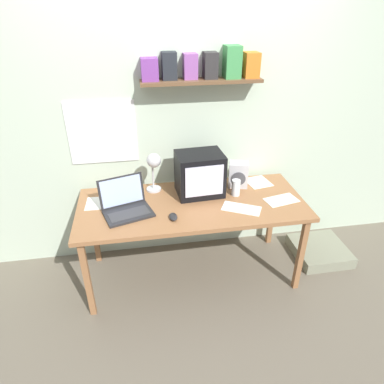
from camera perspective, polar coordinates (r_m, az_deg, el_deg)
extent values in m
plane|color=#6A6152|center=(3.21, 0.00, -13.25)|extent=(12.00, 12.00, 0.00)
cube|color=beige|center=(2.95, -1.55, 12.20)|extent=(5.60, 0.06, 2.60)
cube|color=white|center=(2.93, -14.73, 9.54)|extent=(0.55, 0.01, 0.52)
cube|color=brown|center=(2.78, 1.59, 18.00)|extent=(0.95, 0.18, 0.02)
cube|color=#783A93|center=(2.74, -7.10, 19.64)|extent=(0.13, 0.13, 0.16)
cube|color=#21252B|center=(2.75, -3.83, 20.24)|extent=(0.11, 0.11, 0.20)
cube|color=#8B4D9B|center=(2.78, -0.31, 20.23)|extent=(0.10, 0.11, 0.19)
cube|color=#2A292A|center=(2.80, 3.06, 20.34)|extent=(0.10, 0.12, 0.19)
cube|color=#3F904D|center=(2.83, 6.71, 20.75)|extent=(0.12, 0.14, 0.24)
cube|color=orange|center=(2.88, 9.78, 20.17)|extent=(0.11, 0.14, 0.19)
cube|color=#99663F|center=(2.77, 0.00, -2.12)|extent=(1.82, 0.77, 0.03)
cube|color=#99663F|center=(2.74, -17.06, -13.75)|extent=(0.04, 0.05, 0.71)
cube|color=#99663F|center=(2.98, 17.66, -9.92)|extent=(0.04, 0.05, 0.71)
cube|color=#99663F|center=(3.24, -16.01, -6.01)|extent=(0.04, 0.05, 0.71)
cube|color=#99663F|center=(3.44, 13.16, -3.33)|extent=(0.04, 0.05, 0.71)
cube|color=black|center=(2.82, 1.28, 3.04)|extent=(0.39, 0.31, 0.36)
cube|color=silver|center=(2.68, 2.07, 1.84)|extent=(0.31, 0.03, 0.26)
cube|color=#232326|center=(2.65, -10.53, -3.56)|extent=(0.41, 0.33, 0.02)
cube|color=#38383A|center=(2.63, -10.43, -3.57)|extent=(0.33, 0.21, 0.00)
cube|color=#232326|center=(2.70, -11.67, 0.16)|extent=(0.35, 0.15, 0.24)
cube|color=#A9BDEB|center=(2.70, -11.67, 0.16)|extent=(0.32, 0.14, 0.21)
cylinder|color=silver|center=(2.96, -6.39, 0.49)|extent=(0.13, 0.13, 0.01)
cylinder|color=silver|center=(2.89, -6.55, 3.16)|extent=(0.02, 0.02, 0.29)
sphere|color=silver|center=(2.76, -6.38, 5.26)|extent=(0.12, 0.12, 0.12)
cylinder|color=white|center=(2.86, 7.32, 0.74)|extent=(0.07, 0.07, 0.14)
cylinder|color=#4CC656|center=(2.87, 7.30, 0.40)|extent=(0.06, 0.06, 0.10)
cube|color=silver|center=(2.98, 7.72, 2.94)|extent=(0.19, 0.16, 0.22)
cylinder|color=#4C4C51|center=(2.93, 7.74, 2.19)|extent=(0.12, 0.04, 0.12)
ellipsoid|color=#232326|center=(2.56, -3.15, -4.14)|extent=(0.06, 0.11, 0.03)
cube|color=white|center=(2.88, 14.67, -1.30)|extent=(0.29, 0.20, 0.00)
cube|color=white|center=(3.12, 10.97, 1.63)|extent=(0.23, 0.25, 0.00)
cube|color=white|center=(2.71, 8.24, -2.73)|extent=(0.33, 0.27, 0.00)
cube|color=white|center=(2.85, -15.13, -1.79)|extent=(0.22, 0.21, 0.00)
cube|color=gray|center=(3.58, 20.48, -9.14)|extent=(0.48, 0.48, 0.11)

